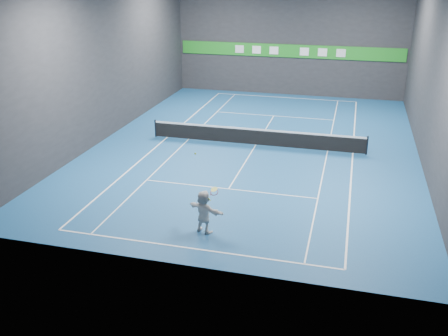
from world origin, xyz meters
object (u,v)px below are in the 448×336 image
(player, at_px, (204,212))
(tennis_racket, at_px, (214,193))
(tennis_ball, at_px, (195,154))
(tennis_net, at_px, (256,136))

(player, relative_size, tennis_racket, 2.81)
(tennis_ball, relative_size, tennis_net, 0.01)
(tennis_racket, bearing_deg, tennis_net, 92.47)
(player, height_order, tennis_ball, tennis_ball)
(tennis_racket, bearing_deg, player, -172.81)
(tennis_racket, bearing_deg, tennis_ball, 174.10)
(tennis_net, bearing_deg, player, -89.59)
(tennis_net, distance_m, tennis_racket, 10.59)
(tennis_ball, distance_m, tennis_racket, 1.65)
(player, bearing_deg, tennis_ball, 2.32)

